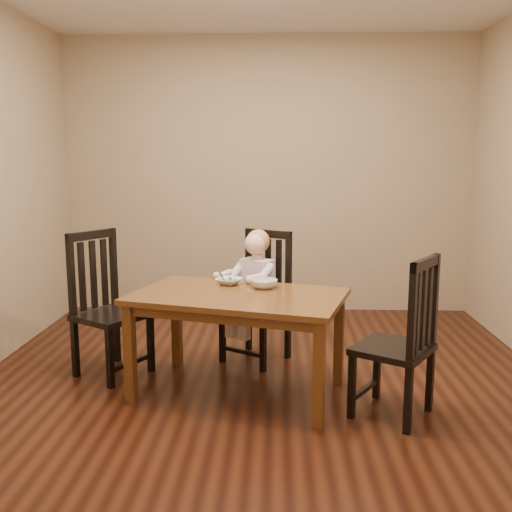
{
  "coord_description": "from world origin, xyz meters",
  "views": [
    {
      "loc": [
        0.09,
        -3.69,
        1.51
      ],
      "look_at": [
        -0.05,
        0.25,
        0.85
      ],
      "focal_mm": 40.0,
      "sensor_mm": 36.0,
      "label": 1
    }
  ],
  "objects_px": {
    "chair_child": "(259,299)",
    "chair_right": "(401,341)",
    "chair_left": "(107,306)",
    "bowl_veg": "(264,284)",
    "dining_table": "(238,305)",
    "toddler": "(255,282)",
    "bowl_peas": "(229,281)"
  },
  "relations": [
    {
      "from": "chair_child",
      "to": "chair_right",
      "type": "relative_size",
      "value": 1.01
    },
    {
      "from": "chair_left",
      "to": "bowl_veg",
      "type": "height_order",
      "value": "chair_left"
    },
    {
      "from": "dining_table",
      "to": "chair_right",
      "type": "bearing_deg",
      "value": -18.85
    },
    {
      "from": "chair_child",
      "to": "bowl_veg",
      "type": "height_order",
      "value": "chair_child"
    },
    {
      "from": "bowl_veg",
      "to": "dining_table",
      "type": "bearing_deg",
      "value": -133.98
    },
    {
      "from": "chair_child",
      "to": "toddler",
      "type": "bearing_deg",
      "value": 90.0
    },
    {
      "from": "chair_child",
      "to": "bowl_peas",
      "type": "relative_size",
      "value": 5.64
    },
    {
      "from": "chair_right",
      "to": "toddler",
      "type": "relative_size",
      "value": 1.84
    },
    {
      "from": "chair_left",
      "to": "bowl_peas",
      "type": "bearing_deg",
      "value": 119.66
    },
    {
      "from": "dining_table",
      "to": "toddler",
      "type": "bearing_deg",
      "value": 81.57
    },
    {
      "from": "dining_table",
      "to": "chair_left",
      "type": "relative_size",
      "value": 1.47
    },
    {
      "from": "chair_child",
      "to": "dining_table",
      "type": "bearing_deg",
      "value": 111.82
    },
    {
      "from": "chair_right",
      "to": "bowl_peas",
      "type": "height_order",
      "value": "chair_right"
    },
    {
      "from": "dining_table",
      "to": "chair_child",
      "type": "bearing_deg",
      "value": 79.85
    },
    {
      "from": "toddler",
      "to": "dining_table",
      "type": "bearing_deg",
      "value": 113.54
    },
    {
      "from": "bowl_veg",
      "to": "chair_child",
      "type": "bearing_deg",
      "value": 95.3
    },
    {
      "from": "chair_left",
      "to": "toddler",
      "type": "relative_size",
      "value": 1.93
    },
    {
      "from": "chair_left",
      "to": "chair_child",
      "type": "bearing_deg",
      "value": 139.94
    },
    {
      "from": "chair_left",
      "to": "bowl_peas",
      "type": "xyz_separation_m",
      "value": [
        0.87,
        -0.04,
        0.2
      ]
    },
    {
      "from": "chair_child",
      "to": "chair_left",
      "type": "xyz_separation_m",
      "value": [
        -1.07,
        -0.34,
        0.02
      ]
    },
    {
      "from": "bowl_peas",
      "to": "bowl_veg",
      "type": "distance_m",
      "value": 0.26
    },
    {
      "from": "chair_child",
      "to": "toddler",
      "type": "distance_m",
      "value": 0.14
    },
    {
      "from": "bowl_peas",
      "to": "chair_right",
      "type": "bearing_deg",
      "value": -29.85
    },
    {
      "from": "toddler",
      "to": "chair_child",
      "type": "bearing_deg",
      "value": -90.0
    },
    {
      "from": "chair_left",
      "to": "chair_right",
      "type": "bearing_deg",
      "value": 103.89
    },
    {
      "from": "dining_table",
      "to": "bowl_veg",
      "type": "relative_size",
      "value": 8.08
    },
    {
      "from": "chair_child",
      "to": "chair_right",
      "type": "height_order",
      "value": "chair_child"
    },
    {
      "from": "chair_child",
      "to": "chair_left",
      "type": "distance_m",
      "value": 1.12
    },
    {
      "from": "toddler",
      "to": "bowl_veg",
      "type": "height_order",
      "value": "toddler"
    },
    {
      "from": "chair_child",
      "to": "bowl_peas",
      "type": "height_order",
      "value": "chair_child"
    },
    {
      "from": "chair_right",
      "to": "chair_left",
      "type": "bearing_deg",
      "value": 104.8
    },
    {
      "from": "chair_right",
      "to": "toddler",
      "type": "xyz_separation_m",
      "value": [
        -0.89,
        0.94,
        0.14
      ]
    }
  ]
}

